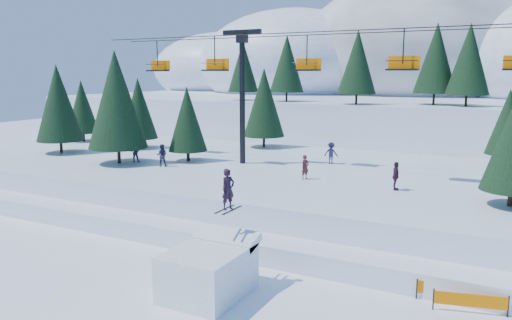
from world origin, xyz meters
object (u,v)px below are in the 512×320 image
at_px(chairlift, 376,76).
at_px(banner_far, 451,288).
at_px(jump_kicker, 210,269).
at_px(banner_near, 470,301).

xyz_separation_m(chairlift, banner_far, (6.74, -12.59, -8.78)).
relative_size(jump_kicker, banner_near, 1.92).
relative_size(banner_near, banner_far, 1.05).
distance_m(jump_kicker, banner_near, 10.78).
height_order(jump_kicker, banner_near, jump_kicker).
distance_m(jump_kicker, chairlift, 18.86).
xyz_separation_m(banner_near, banner_far, (-0.85, 0.90, 0.00)).
relative_size(chairlift, banner_far, 17.45).
xyz_separation_m(jump_kicker, banner_near, (10.24, 3.30, -0.62)).
bearing_deg(banner_far, banner_near, -46.84).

